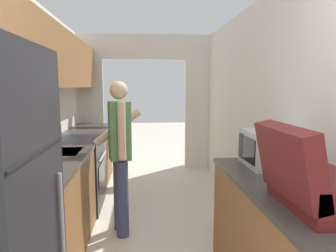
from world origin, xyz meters
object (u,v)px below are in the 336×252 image
person (120,154)px  microwave (270,149)px  range_oven (77,173)px  suitcase (310,181)px

person → microwave: bearing=-132.5°
range_oven → suitcase: size_ratio=1.81×
person → microwave: (1.29, -0.73, 0.18)m
microwave → suitcase: bearing=-100.1°
suitcase → range_oven: bearing=126.9°
range_oven → person: bearing=-49.9°
person → range_oven: bearing=27.1°
suitcase → microwave: 0.88m
suitcase → person: bearing=125.3°
range_oven → microwave: bearing=-37.4°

